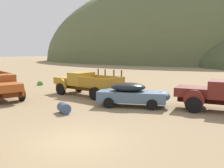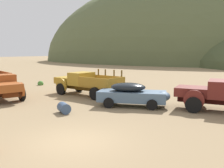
# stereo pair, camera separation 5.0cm
# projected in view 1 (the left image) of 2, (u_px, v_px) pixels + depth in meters

# --- Properties ---
(ground_plane) EXTENTS (300.00, 300.00, 0.00)m
(ground_plane) POSITION_uv_depth(u_px,v_px,m) (75.00, 142.00, 10.07)
(ground_plane) COLOR #937A56
(hill_far_left) EXTENTS (101.06, 50.64, 54.73)m
(hill_far_left) POSITION_uv_depth(u_px,v_px,m) (168.00, 62.00, 84.97)
(hill_far_left) COLOR #56603D
(hill_far_left) RESTS_ON ground
(truck_oxide_orange) EXTENTS (6.53, 4.07, 1.91)m
(truck_oxide_orange) POSITION_uv_depth(u_px,v_px,m) (0.00, 86.00, 18.96)
(truck_oxide_orange) COLOR #51220D
(truck_oxide_orange) RESTS_ON ground
(truck_mustard) EXTENTS (6.48, 2.95, 2.16)m
(truck_mustard) POSITION_uv_depth(u_px,v_px,m) (82.00, 83.00, 20.94)
(truck_mustard) COLOR #593D12
(truck_mustard) RESTS_ON ground
(car_chalk_blue) EXTENTS (4.94, 3.07, 1.57)m
(car_chalk_blue) POSITION_uv_depth(u_px,v_px,m) (134.00, 94.00, 16.53)
(car_chalk_blue) COLOR slate
(car_chalk_blue) RESTS_ON ground
(truck_oxblood) EXTENTS (6.67, 3.03, 1.91)m
(truck_oxblood) POSITION_uv_depth(u_px,v_px,m) (224.00, 95.00, 15.09)
(truck_oxblood) COLOR black
(truck_oxblood) RESTS_ON ground
(oil_drum_foreground) EXTENTS (1.09, 0.99, 0.61)m
(oil_drum_foreground) POSITION_uv_depth(u_px,v_px,m) (64.00, 108.00, 14.76)
(oil_drum_foreground) COLOR #384C6B
(oil_drum_foreground) RESTS_ON ground
(bush_lone_scrub) EXTENTS (0.65, 0.62, 0.59)m
(bush_lone_scrub) POSITION_uv_depth(u_px,v_px,m) (40.00, 84.00, 27.11)
(bush_lone_scrub) COLOR #4C8438
(bush_lone_scrub) RESTS_ON ground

